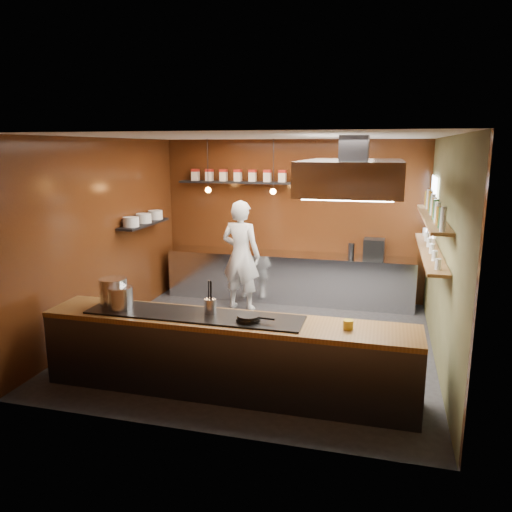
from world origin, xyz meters
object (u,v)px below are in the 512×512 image
(espresso_machine, at_px, (374,249))
(stockpot_small, at_px, (120,298))
(extractor_hood, at_px, (353,176))
(chef, at_px, (241,256))
(stockpot_large, at_px, (113,291))

(espresso_machine, bearing_deg, stockpot_small, -125.05)
(extractor_hood, distance_m, stockpot_small, 3.23)
(extractor_hood, xyz_separation_m, chef, (-2.02, 1.86, -1.53))
(espresso_machine, bearing_deg, stockpot_large, -127.91)
(extractor_hood, height_order, espresso_machine, extractor_hood)
(stockpot_large, height_order, chef, chef)
(extractor_hood, height_order, stockpot_large, extractor_hood)
(chef, bearing_deg, extractor_hood, 146.20)
(chef, bearing_deg, espresso_machine, -154.00)
(extractor_hood, bearing_deg, stockpot_large, -158.45)
(extractor_hood, relative_size, stockpot_small, 6.78)
(stockpot_large, bearing_deg, stockpot_small, -39.93)
(stockpot_large, bearing_deg, chef, 75.28)
(extractor_hood, relative_size, espresso_machine, 5.56)
(extractor_hood, relative_size, chef, 1.02)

